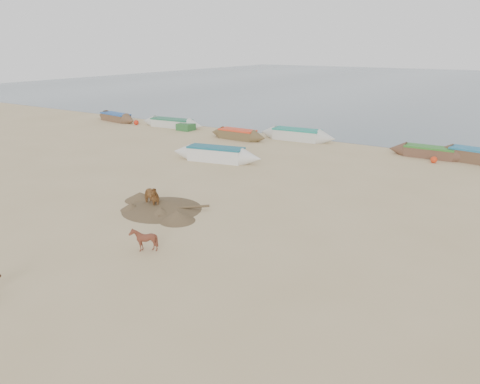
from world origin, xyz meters
The scene contains 8 objects.
ground centered at (0.00, 0.00, 0.00)m, with size 140.00×140.00×0.00m, color tan.
sea centered at (0.00, 82.00, 0.01)m, with size 160.00×160.00×0.00m, color slate.
cow_adult centered at (-3.69, 1.88, 0.64)m, with size 0.69×1.53×1.29m, color brown.
calf_front centered at (-0.73, -1.59, 0.47)m, with size 0.75×0.85×0.93m, color #5C2B1D.
near_canoe centered at (-6.80, 11.44, 0.50)m, with size 6.43×1.22×0.99m, color silver, non-canonical shape.
debris_pile centered at (-3.34, 2.28, 0.23)m, with size 3.82×3.82×0.46m, color brown.
waterline_canoes centered at (-1.15, 20.19, 0.42)m, with size 58.91×5.10×0.93m.
beach_clutter centered at (3.93, 20.01, 0.30)m, with size 43.37×3.02×0.64m.
Camera 1 is at (11.31, -13.27, 7.60)m, focal length 35.00 mm.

